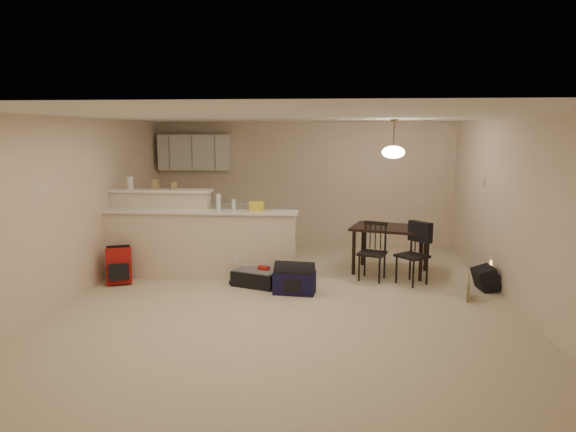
# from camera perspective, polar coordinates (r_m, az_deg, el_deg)

# --- Properties ---
(room) EXTENTS (7.00, 7.02, 2.50)m
(room) POSITION_cam_1_polar(r_m,az_deg,el_deg) (6.97, 0.37, 0.69)
(room) COLOR beige
(room) RESTS_ON ground
(breakfast_bar) EXTENTS (3.08, 0.58, 1.39)m
(breakfast_bar) POSITION_cam_1_polar(r_m,az_deg,el_deg) (8.35, -11.28, -2.54)
(breakfast_bar) COLOR beige
(breakfast_bar) RESTS_ON ground
(upper_cabinets) EXTENTS (1.40, 0.34, 0.70)m
(upper_cabinets) POSITION_cam_1_polar(r_m,az_deg,el_deg) (10.56, -10.38, 6.98)
(upper_cabinets) COLOR white
(upper_cabinets) RESTS_ON room
(kitchen_counter) EXTENTS (1.80, 0.60, 0.90)m
(kitchen_counter) POSITION_cam_1_polar(r_m,az_deg,el_deg) (10.53, -9.28, -0.93)
(kitchen_counter) COLOR white
(kitchen_counter) RESTS_ON ground
(thermostat) EXTENTS (0.02, 0.12, 0.12)m
(thermostat) POSITION_cam_1_polar(r_m,az_deg,el_deg) (8.82, 20.91, 3.52)
(thermostat) COLOR beige
(thermostat) RESTS_ON room
(jar) EXTENTS (0.10, 0.10, 0.20)m
(jar) POSITION_cam_1_polar(r_m,az_deg,el_deg) (8.64, -17.13, 3.54)
(jar) COLOR silver
(jar) RESTS_ON breakfast_bar
(cereal_box) EXTENTS (0.10, 0.07, 0.16)m
(cereal_box) POSITION_cam_1_polar(r_m,az_deg,el_deg) (8.50, -14.53, 3.43)
(cereal_box) COLOR #947D4C
(cereal_box) RESTS_ON breakfast_bar
(small_box) EXTENTS (0.08, 0.06, 0.12)m
(small_box) POSITION_cam_1_polar(r_m,az_deg,el_deg) (8.41, -12.53, 3.31)
(small_box) COLOR #947D4C
(small_box) RESTS_ON breakfast_bar
(bottle_a) EXTENTS (0.07, 0.07, 0.26)m
(bottle_a) POSITION_cam_1_polar(r_m,az_deg,el_deg) (8.03, -7.73, 1.52)
(bottle_a) COLOR silver
(bottle_a) RESTS_ON breakfast_bar
(bottle_b) EXTENTS (0.06, 0.06, 0.18)m
(bottle_b) POSITION_cam_1_polar(r_m,az_deg,el_deg) (7.99, -6.05, 1.23)
(bottle_b) COLOR silver
(bottle_b) RESTS_ON breakfast_bar
(bag_lump) EXTENTS (0.22, 0.18, 0.14)m
(bag_lump) POSITION_cam_1_polar(r_m,az_deg,el_deg) (7.94, -3.48, 1.06)
(bag_lump) COLOR #947D4C
(bag_lump) RESTS_ON breakfast_bar
(dining_table) EXTENTS (1.41, 1.14, 0.77)m
(dining_table) POSITION_cam_1_polar(r_m,az_deg,el_deg) (8.55, 11.35, -1.80)
(dining_table) COLOR black
(dining_table) RESTS_ON ground
(pendant_lamp) EXTENTS (0.36, 0.36, 0.62)m
(pendant_lamp) POSITION_cam_1_polar(r_m,az_deg,el_deg) (8.41, 11.63, 7.03)
(pendant_lamp) COLOR brown
(pendant_lamp) RESTS_ON room
(dining_chair_near) EXTENTS (0.50, 0.49, 0.91)m
(dining_chair_near) POSITION_cam_1_polar(r_m,az_deg,el_deg) (8.12, 9.35, -3.93)
(dining_chair_near) COLOR black
(dining_chair_near) RESTS_ON ground
(dining_chair_far) EXTENTS (0.56, 0.56, 0.93)m
(dining_chair_far) POSITION_cam_1_polar(r_m,az_deg,el_deg) (8.02, 13.63, -4.14)
(dining_chair_far) COLOR black
(dining_chair_far) RESTS_ON ground
(suitcase) EXTENTS (0.79, 0.65, 0.23)m
(suitcase) POSITION_cam_1_polar(r_m,az_deg,el_deg) (7.83, -3.46, -6.88)
(suitcase) COLOR black
(suitcase) RESTS_ON ground
(red_backpack) EXTENTS (0.42, 0.34, 0.55)m
(red_backpack) POSITION_cam_1_polar(r_m,az_deg,el_deg) (8.29, -18.27, -5.28)
(red_backpack) COLOR #A71512
(red_backpack) RESTS_ON ground
(navy_duffel) EXTENTS (0.62, 0.38, 0.32)m
(navy_duffel) POSITION_cam_1_polar(r_m,az_deg,el_deg) (7.43, 0.73, -7.39)
(navy_duffel) COLOR #121034
(navy_duffel) RESTS_ON ground
(black_daypack) EXTENTS (0.30, 0.40, 0.33)m
(black_daypack) POSITION_cam_1_polar(r_m,az_deg,el_deg) (8.12, 21.12, -6.53)
(black_daypack) COLOR black
(black_daypack) RESTS_ON ground
(cardboard_sheet) EXTENTS (0.13, 0.37, 0.29)m
(cardboard_sheet) POSITION_cam_1_polar(r_m,az_deg,el_deg) (7.60, 19.40, -7.65)
(cardboard_sheet) COLOR #947D4C
(cardboard_sheet) RESTS_ON ground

